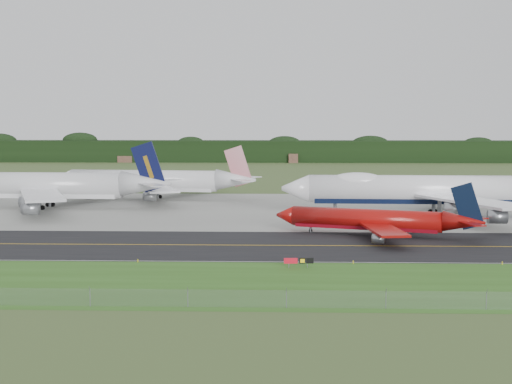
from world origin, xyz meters
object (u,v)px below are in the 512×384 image
object	(u,v)px
jet_red_737	(377,220)
jet_navy_gold	(44,186)
jet_ba_747	(430,190)
taxiway_sign	(299,261)
jet_star_tail	(154,182)

from	to	relation	value
jet_red_737	jet_navy_gold	size ratio (longest dim) A/B	0.59
jet_ba_747	jet_red_737	world-z (taller)	jet_ba_747
jet_red_737	jet_ba_747	bearing A→B (deg)	61.27
jet_ba_747	jet_red_737	distance (m)	35.00
jet_red_737	taxiway_sign	bearing A→B (deg)	-117.37
jet_star_tail	taxiway_sign	distance (m)	103.97
jet_navy_gold	taxiway_sign	size ratio (longest dim) A/B	14.86
jet_navy_gold	taxiway_sign	bearing A→B (deg)	-49.18
jet_ba_747	taxiway_sign	world-z (taller)	jet_ba_747
jet_navy_gold	jet_star_tail	bearing A→B (deg)	40.48
jet_red_737	jet_navy_gold	xyz separation A→B (m)	(-80.87, 43.06, 2.68)
jet_navy_gold	jet_star_tail	size ratio (longest dim) A/B	1.13
jet_ba_747	jet_navy_gold	world-z (taller)	jet_ba_747
jet_star_tail	jet_red_737	bearing A→B (deg)	-49.19
jet_red_737	jet_star_tail	world-z (taller)	jet_star_tail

